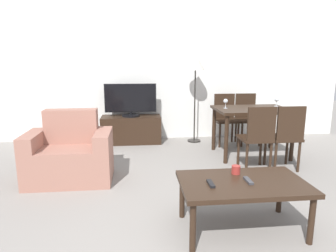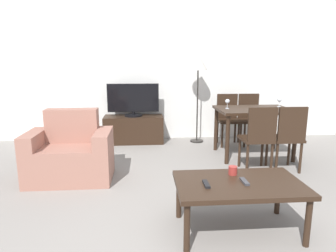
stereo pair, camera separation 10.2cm
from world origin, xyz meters
The scene contains 16 objects.
wall_back centered at (0.00, 3.94, 1.35)m, with size 6.90×0.06×2.70m.
armchair centered at (-1.35, 1.91, 0.31)m, with size 1.01×0.64×0.86m.
tv_stand centered at (-0.62, 3.63, 0.24)m, with size 1.06×0.47×0.49m.
tv centered at (-0.62, 3.63, 0.78)m, with size 0.92×0.32×0.58m.
coffee_table centered at (0.36, 0.58, 0.40)m, with size 1.07×0.65×0.45m.
dining_table centered at (1.25, 2.67, 0.65)m, with size 1.12×0.82×0.75m.
dining_chair_near centered at (1.05, 1.95, 0.50)m, with size 0.40×0.40×0.89m.
dining_chair_far centered at (1.45, 3.38, 0.50)m, with size 0.40×0.40×0.89m.
dining_chair_near_right centered at (1.45, 1.95, 0.50)m, with size 0.40×0.40×0.89m.
dining_chair_far_left centered at (1.05, 3.38, 0.50)m, with size 0.40×0.40×0.89m.
floor_lamp centered at (0.53, 3.58, 1.36)m, with size 0.33×0.33×1.58m.
remote_primary centered at (0.07, 0.54, 0.46)m, with size 0.04×0.15×0.02m.
remote_secondary centered at (0.40, 0.56, 0.46)m, with size 0.04×0.15×0.02m.
cup_white_near centered at (0.36, 0.76, 0.49)m, with size 0.08×0.08×0.08m.
wine_glass_left centered at (1.70, 2.81, 0.85)m, with size 0.07×0.07×0.15m.
wine_glass_center centered at (0.83, 2.70, 0.85)m, with size 0.07×0.07×0.15m.
Camera 2 is at (-0.42, -1.74, 1.43)m, focal length 32.00 mm.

